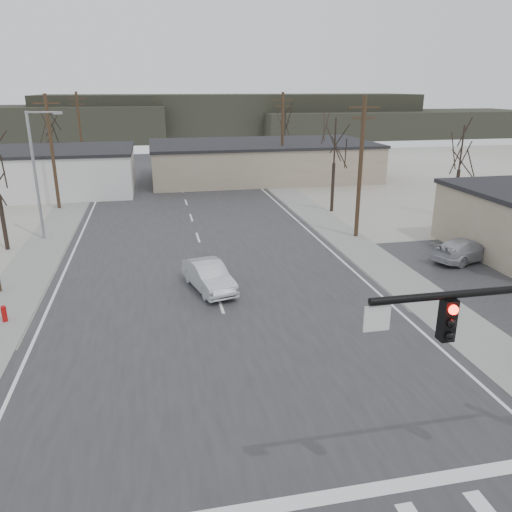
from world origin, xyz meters
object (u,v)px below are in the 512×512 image
(car_far_a, at_px, (215,166))
(car_far_b, at_px, (119,170))
(sedan_crossing, at_px, (209,276))
(fire_hydrant, at_px, (4,314))
(car_parked_silver, at_px, (466,250))

(car_far_a, relative_size, car_far_b, 1.21)
(sedan_crossing, xyz_separation_m, car_far_a, (5.35, 39.77, -0.04))
(fire_hydrant, xyz_separation_m, car_far_b, (3.17, 40.74, 0.29))
(car_far_a, height_order, car_far_b, car_far_a)
(sedan_crossing, height_order, car_far_a, sedan_crossing)
(sedan_crossing, bearing_deg, fire_hydrant, 177.00)
(sedan_crossing, distance_m, car_far_a, 40.13)
(fire_hydrant, height_order, car_far_b, car_far_b)
(sedan_crossing, relative_size, car_far_a, 0.93)
(sedan_crossing, xyz_separation_m, car_parked_silver, (16.48, 1.46, -0.07))
(car_far_b, bearing_deg, car_parked_silver, -75.41)
(fire_hydrant, height_order, car_parked_silver, car_parked_silver)
(sedan_crossing, height_order, car_parked_silver, sedan_crossing)
(sedan_crossing, distance_m, car_far_b, 39.30)
(fire_hydrant, height_order, sedan_crossing, sedan_crossing)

